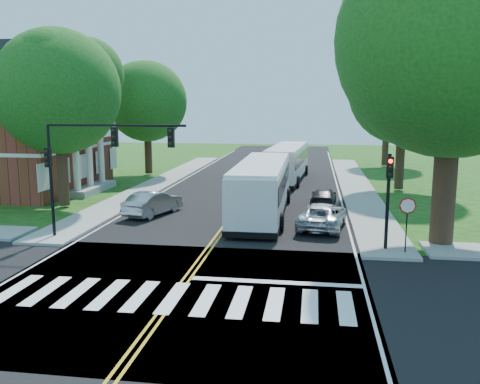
% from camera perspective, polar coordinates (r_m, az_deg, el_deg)
% --- Properties ---
extents(ground, '(140.00, 140.00, 0.00)m').
position_cam_1_polar(ground, '(18.92, -7.11, -11.16)').
color(ground, '#114611').
rests_on(ground, ground).
extents(road, '(14.00, 96.00, 0.01)m').
position_cam_1_polar(road, '(35.97, 0.48, -0.98)').
color(road, black).
rests_on(road, ground).
extents(cross_road, '(60.00, 12.00, 0.01)m').
position_cam_1_polar(cross_road, '(18.91, -7.11, -11.15)').
color(cross_road, black).
rests_on(cross_road, ground).
extents(center_line, '(0.36, 70.00, 0.01)m').
position_cam_1_polar(center_line, '(39.87, 1.27, 0.10)').
color(center_line, gold).
rests_on(center_line, road).
extents(edge_line_w, '(0.12, 70.00, 0.01)m').
position_cam_1_polar(edge_line_w, '(41.25, -8.15, 0.33)').
color(edge_line_w, silver).
rests_on(edge_line_w, road).
extents(edge_line_e, '(0.12, 70.00, 0.01)m').
position_cam_1_polar(edge_line_e, '(39.63, 11.07, -0.14)').
color(edge_line_e, silver).
rests_on(edge_line_e, road).
extents(crosswalk, '(12.60, 3.00, 0.01)m').
position_cam_1_polar(crosswalk, '(18.46, -7.53, -11.66)').
color(crosswalk, silver).
rests_on(crosswalk, road).
extents(stop_bar, '(6.60, 0.40, 0.01)m').
position_cam_1_polar(stop_bar, '(19.83, 4.10, -10.06)').
color(stop_bar, silver).
rests_on(stop_bar, road).
extents(sidewalk_nw, '(2.60, 40.00, 0.15)m').
position_cam_1_polar(sidewalk_nw, '(44.50, -8.92, 1.09)').
color(sidewalk_nw, gray).
rests_on(sidewalk_nw, ground).
extents(sidewalk_ne, '(2.60, 40.00, 0.15)m').
position_cam_1_polar(sidewalk_ne, '(42.67, 12.90, 0.58)').
color(sidewalk_ne, gray).
rests_on(sidewalk_ne, ground).
extents(tree_ne_big, '(10.80, 10.80, 14.91)m').
position_cam_1_polar(tree_ne_big, '(25.92, 22.95, 15.44)').
color(tree_ne_big, black).
rests_on(tree_ne_big, ground).
extents(tree_west_near, '(8.00, 8.00, 11.40)m').
position_cam_1_polar(tree_west_near, '(35.04, -19.77, 10.53)').
color(tree_west_near, black).
rests_on(tree_west_near, ground).
extents(tree_west_far, '(7.60, 7.60, 10.67)m').
position_cam_1_polar(tree_west_far, '(49.59, -10.44, 9.96)').
color(tree_west_far, black).
rests_on(tree_west_far, ground).
extents(tree_east_mid, '(8.40, 8.40, 11.93)m').
position_cam_1_polar(tree_east_mid, '(41.56, 17.91, 10.89)').
color(tree_east_mid, black).
rests_on(tree_east_mid, ground).
extents(tree_east_far, '(7.20, 7.20, 10.34)m').
position_cam_1_polar(tree_east_far, '(57.52, 16.23, 9.56)').
color(tree_east_far, black).
rests_on(tree_east_far, ground).
extents(signal_nw, '(7.15, 0.46, 5.66)m').
position_cam_1_polar(signal_nw, '(25.85, -16.13, 4.18)').
color(signal_nw, black).
rests_on(signal_nw, ground).
extents(signal_ne, '(0.30, 0.46, 4.40)m').
position_cam_1_polar(signal_ne, '(23.99, 16.33, 0.35)').
color(signal_ne, black).
rests_on(signal_ne, ground).
extents(stop_sign, '(0.76, 0.08, 2.53)m').
position_cam_1_polar(stop_sign, '(23.83, 18.28, -2.10)').
color(stop_sign, black).
rests_on(stop_sign, ground).
extents(bus_lead, '(3.17, 12.75, 3.29)m').
position_cam_1_polar(bus_lead, '(31.01, 2.48, 0.54)').
color(bus_lead, silver).
rests_on(bus_lead, road).
extents(bus_follow, '(3.56, 12.17, 3.11)m').
position_cam_1_polar(bus_follow, '(45.33, 5.34, 3.33)').
color(bus_follow, silver).
rests_on(bus_follow, road).
extents(hatchback, '(2.80, 4.76, 1.48)m').
position_cam_1_polar(hatchback, '(31.69, -9.74, -1.22)').
color(hatchback, '#A5A7AC').
rests_on(hatchback, road).
extents(suv, '(2.99, 5.28, 1.39)m').
position_cam_1_polar(suv, '(28.33, 9.23, -2.62)').
color(suv, silver).
rests_on(suv, road).
extents(dark_sedan, '(1.90, 4.13, 1.17)m').
position_cam_1_polar(dark_sedan, '(34.61, 9.38, -0.54)').
color(dark_sedan, black).
rests_on(dark_sedan, road).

